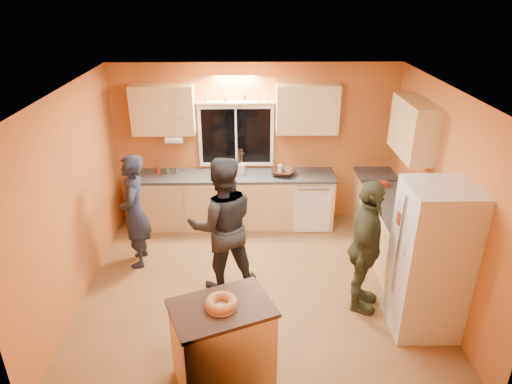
{
  "coord_description": "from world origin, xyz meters",
  "views": [
    {
      "loc": [
        -0.12,
        -5.0,
        3.71
      ],
      "look_at": [
        -0.01,
        0.4,
        1.2
      ],
      "focal_mm": 32.0,
      "sensor_mm": 36.0,
      "label": 1
    }
  ],
  "objects_px": {
    "island": "(223,343)",
    "person_left": "(134,211)",
    "person_center": "(222,225)",
    "refrigerator": "(430,261)",
    "person_right": "(365,248)"
  },
  "relations": [
    {
      "from": "refrigerator",
      "to": "person_left",
      "type": "relative_size",
      "value": 1.1
    },
    {
      "from": "island",
      "to": "person_center",
      "type": "height_order",
      "value": "person_center"
    },
    {
      "from": "island",
      "to": "person_right",
      "type": "relative_size",
      "value": 0.66
    },
    {
      "from": "refrigerator",
      "to": "person_right",
      "type": "relative_size",
      "value": 1.06
    },
    {
      "from": "person_left",
      "to": "person_center",
      "type": "xyz_separation_m",
      "value": [
        1.24,
        -0.58,
        0.09
      ]
    },
    {
      "from": "refrigerator",
      "to": "person_center",
      "type": "xyz_separation_m",
      "value": [
        -2.33,
        0.83,
        0.01
      ]
    },
    {
      "from": "island",
      "to": "person_left",
      "type": "height_order",
      "value": "person_left"
    },
    {
      "from": "island",
      "to": "person_left",
      "type": "relative_size",
      "value": 0.68
    },
    {
      "from": "island",
      "to": "person_left",
      "type": "xyz_separation_m",
      "value": [
        -1.31,
        2.16,
        0.35
      ]
    },
    {
      "from": "person_left",
      "to": "person_right",
      "type": "xyz_separation_m",
      "value": [
        2.95,
        -1.04,
        0.03
      ]
    },
    {
      "from": "person_center",
      "to": "person_left",
      "type": "bearing_deg",
      "value": -35.66
    },
    {
      "from": "refrigerator",
      "to": "person_center",
      "type": "bearing_deg",
      "value": 160.41
    },
    {
      "from": "refrigerator",
      "to": "person_right",
      "type": "height_order",
      "value": "refrigerator"
    },
    {
      "from": "island",
      "to": "person_left",
      "type": "bearing_deg",
      "value": 99.04
    },
    {
      "from": "island",
      "to": "person_center",
      "type": "relative_size",
      "value": 0.62
    }
  ]
}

